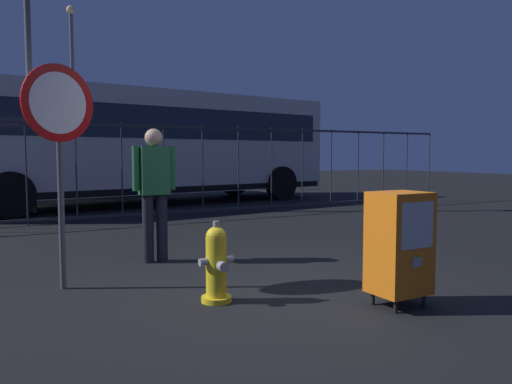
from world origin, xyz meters
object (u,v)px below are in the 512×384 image
Objects in this scene: bus_near at (147,141)px; stop_sign at (59,129)px; fire_hydrant at (216,264)px; street_light_near_left at (73,84)px; newspaper_box_primary at (399,243)px; street_light_far_right at (27,2)px; pedestrian at (154,187)px.

stop_sign is at bearing -119.84° from bus_near.
street_light_near_left is (1.42, 16.00, 3.66)m from fire_hydrant.
stop_sign reaches higher than newspaper_box_primary.
fire_hydrant is 9.66m from street_light_far_right.
pedestrian is at bearing 114.55° from newspaper_box_primary.
bus_near is at bearing 76.57° from fire_hydrant.
street_light_far_right is at bearing 102.53° from newspaper_box_primary.
stop_sign is 1.34× the size of pedestrian.
street_light_far_right is at bearing -173.99° from bus_near.
street_light_near_left is 0.82× the size of street_light_far_right.
newspaper_box_primary is at bearing -65.45° from pedestrian.
street_light_far_right is (-2.95, -0.70, 3.08)m from bus_near.
street_light_near_left is 7.80m from street_light_far_right.
bus_near reaches higher than stop_sign.
newspaper_box_primary is 0.46× the size of stop_sign.
stop_sign is 0.32× the size of street_light_near_left.
stop_sign is at bearing -99.85° from street_light_near_left.
pedestrian reaches higher than newspaper_box_primary.
fire_hydrant is 0.07× the size of bus_near.
street_light_near_left is (1.37, 14.05, 3.07)m from pedestrian.
pedestrian is at bearing 88.46° from fire_hydrant.
newspaper_box_primary is at bearing -77.47° from street_light_far_right.
street_light_far_right is at bearing 96.88° from pedestrian.
bus_near is 4.32m from street_light_far_right.
pedestrian is at bearing -113.73° from bus_near.
fire_hydrant is at bearing -91.54° from pedestrian.
street_light_near_left is (2.58, 14.85, 2.41)m from stop_sign.
bus_near is (3.37, 8.10, 0.11)m from stop_sign.
street_light_near_left is at bearing 80.15° from stop_sign.
stop_sign is 0.21× the size of bus_near.
newspaper_box_primary is 3.17m from pedestrian.
bus_near is at bearing 13.28° from street_light_far_right.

